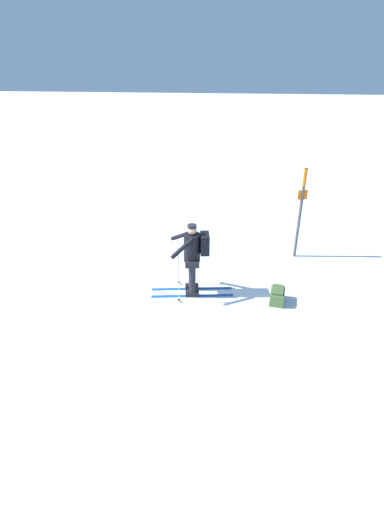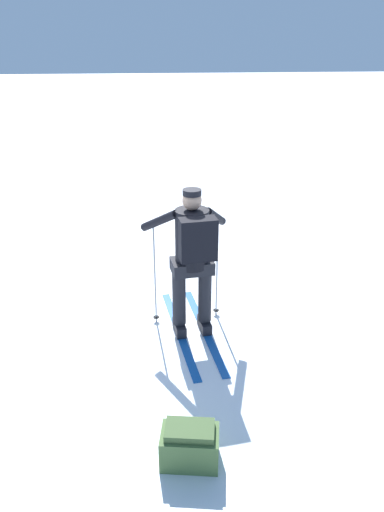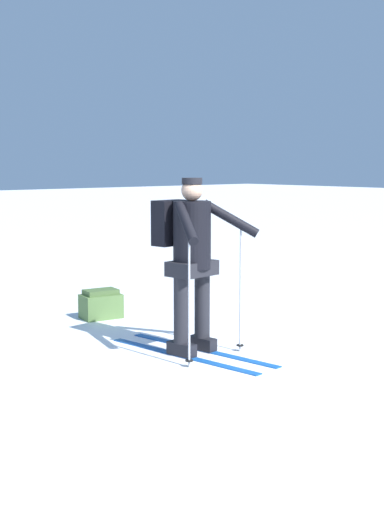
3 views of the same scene
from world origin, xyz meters
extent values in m
plane|color=white|center=(0.00, 0.00, 0.00)|extent=(80.00, 80.00, 0.00)
cube|color=#144C9E|center=(-0.44, 0.78, 0.01)|extent=(0.31, 1.84, 0.01)
cube|color=black|center=(-0.44, 0.78, 0.07)|extent=(0.14, 0.31, 0.12)
cylinder|color=black|center=(-0.44, 0.78, 0.48)|extent=(0.15, 0.15, 0.70)
cube|color=#144C9E|center=(-0.73, 0.75, 0.01)|extent=(0.31, 1.84, 0.01)
cube|color=black|center=(-0.73, 0.75, 0.07)|extent=(0.14, 0.31, 0.12)
cylinder|color=black|center=(-0.73, 0.75, 0.48)|extent=(0.15, 0.15, 0.70)
cube|color=black|center=(-0.59, 0.76, 0.83)|extent=(0.48, 0.36, 0.14)
cylinder|color=black|center=(-0.59, 0.76, 1.15)|extent=(0.36, 0.36, 0.64)
sphere|color=tan|center=(-0.59, 0.76, 1.57)|extent=(0.20, 0.20, 0.20)
cylinder|color=black|center=(-0.59, 0.76, 1.66)|extent=(0.19, 0.19, 0.06)
cube|color=black|center=(-0.62, 1.03, 1.25)|extent=(0.39, 0.23, 0.44)
cylinder|color=#B2B7BC|center=(-0.19, 0.51, 0.62)|extent=(0.02, 0.02, 1.24)
cylinder|color=black|center=(-0.19, 0.51, 0.06)|extent=(0.07, 0.07, 0.01)
cylinder|color=black|center=(-0.25, 0.59, 1.30)|extent=(0.43, 0.48, 0.36)
cylinder|color=#B2B7BC|center=(-0.92, 0.42, 0.62)|extent=(0.02, 0.02, 1.24)
cylinder|color=black|center=(-0.92, 0.42, 0.06)|extent=(0.07, 0.07, 0.01)
cylinder|color=black|center=(-0.87, 0.51, 1.30)|extent=(0.33, 0.54, 0.36)
cube|color=#4C6B38|center=(-0.37, 2.65, 0.14)|extent=(0.50, 0.37, 0.28)
cube|color=#415B2F|center=(-0.37, 2.65, 0.31)|extent=(0.42, 0.30, 0.06)
cylinder|color=#4C4C51|center=(-2.57, 3.34, 1.19)|extent=(0.07, 0.07, 2.39)
cylinder|color=orange|center=(-2.57, 3.34, 2.17)|extent=(0.08, 0.08, 0.43)
cube|color=orange|center=(-2.57, 3.34, 1.72)|extent=(0.08, 0.24, 0.24)
camera|label=1|loc=(7.01, 1.41, 5.07)|focal=28.00mm
camera|label=2|loc=(-0.08, 5.62, 3.13)|focal=35.00mm
camera|label=3|loc=(-4.98, -4.30, 1.83)|focal=50.00mm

